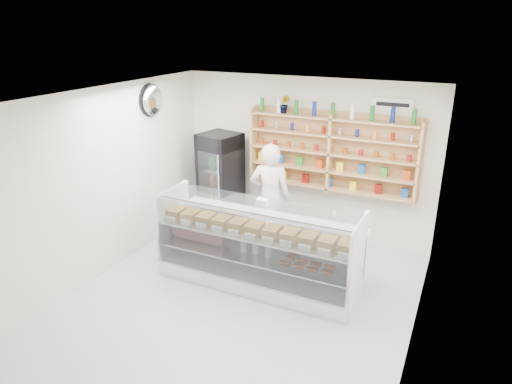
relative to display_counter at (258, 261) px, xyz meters
The scene contains 8 objects.
room 1.18m from the display_counter, 91.21° to the right, with size 5.00×5.00×5.00m.
display_counter is the anchor object (origin of this frame).
shop_worker 1.29m from the display_counter, 104.96° to the left, with size 0.67×0.44×1.84m, color silver.
drinks_cooler 2.13m from the display_counter, 134.32° to the left, with size 0.77×0.75×1.80m.
wall_shelving 2.24m from the display_counter, 74.82° to the left, with size 2.84×0.28×1.33m.
potted_plant 2.71m from the display_counter, 100.82° to the left, with size 0.17×0.14×0.31m, color #1E6626.
security_mirror 3.10m from the display_counter, 163.16° to the left, with size 0.15×0.50×0.50m, color silver.
wall_sign 3.17m from the display_counter, 54.27° to the left, with size 0.62×0.03×0.20m, color white.
Camera 1 is at (2.51, -4.79, 3.64)m, focal length 32.00 mm.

